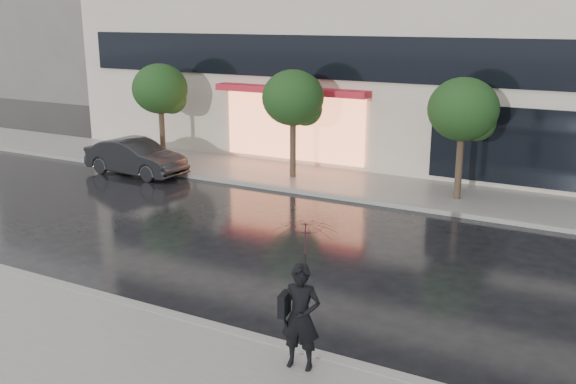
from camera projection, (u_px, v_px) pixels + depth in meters
The scene contains 11 objects.
ground at pixel (194, 299), 13.60m from camera, with size 120.00×120.00×0.00m, color black.
sidewalk_near at pixel (78, 367), 10.84m from camera, with size 60.00×4.50×0.12m, color slate.
sidewalk_far at pixel (372, 187), 22.26m from camera, with size 60.00×3.50×0.12m, color slate.
curb_near at pixel (164, 314), 12.74m from camera, with size 60.00×0.25×0.14m, color gray.
curb_far at pixel (352, 199), 20.77m from camera, with size 60.00×0.25×0.14m, color gray.
bg_building_left at pixel (96, 13), 46.95m from camera, with size 14.00×10.00×12.00m, color #59544F.
tree_far_west at pixel (162, 91), 25.45m from camera, with size 2.20×2.20×3.99m.
tree_mid_west at pixel (295, 100), 22.67m from camera, with size 2.20×2.20×3.99m.
tree_mid_east at pixel (465, 112), 19.89m from camera, with size 2.20×2.20×3.99m.
parked_car at pixel (136, 157), 24.05m from camera, with size 1.43×4.09×1.35m, color black.
pedestrian_with_umbrella at pixel (303, 273), 10.30m from camera, with size 1.18×1.20×2.57m.
Camera 1 is at (7.76, -10.01, 5.81)m, focal length 40.00 mm.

